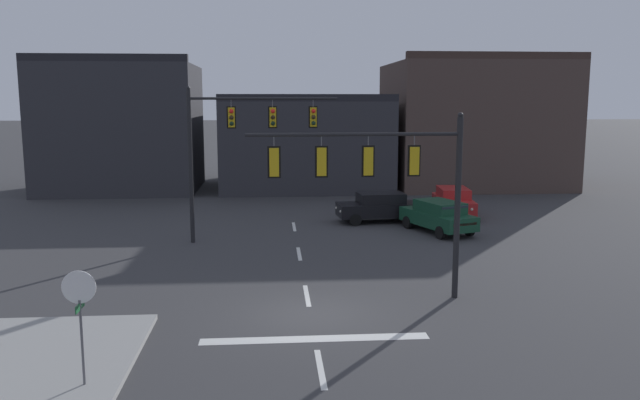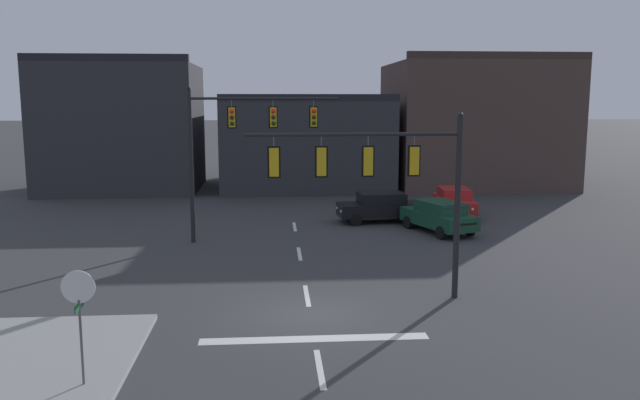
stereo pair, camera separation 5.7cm
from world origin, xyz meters
TOP-DOWN VIEW (x-y plane):
  - ground_plane at (0.00, 0.00)m, footprint 400.00×400.00m
  - sidewalk_near_corner at (-7.17, -4.00)m, footprint 5.00×8.00m
  - stop_bar_paint at (0.00, -2.00)m, footprint 6.40×0.50m
  - lane_centreline at (0.00, 2.00)m, footprint 0.16×26.40m
  - signal_mast_near_side at (2.47, 1.36)m, footprint 7.04×0.47m
  - signal_mast_far_side at (-2.70, 10.83)m, footprint 6.94×0.84m
  - stop_sign at (-5.49, -4.76)m, footprint 0.76×0.64m
  - car_lot_nearside at (7.19, 12.01)m, footprint 3.23×4.75m
  - car_lot_middle at (9.29, 16.57)m, footprint 2.25×4.58m
  - car_lot_farside at (4.67, 14.97)m, footprint 4.58×2.24m
  - building_row at (3.08, 29.96)m, footprint 38.55×12.56m

SIDE VIEW (x-z plane):
  - ground_plane at x=0.00m, z-range 0.00..0.00m
  - lane_centreline at x=0.00m, z-range 0.00..0.01m
  - stop_bar_paint at x=0.00m, z-range 0.00..0.01m
  - sidewalk_near_corner at x=-7.17m, z-range 0.00..0.15m
  - car_lot_nearside at x=7.19m, z-range 0.05..1.66m
  - car_lot_middle at x=9.29m, z-range 0.05..1.66m
  - car_lot_farside at x=4.67m, z-range 0.05..1.66m
  - stop_sign at x=-5.49m, z-range 0.73..3.56m
  - building_row at x=3.08m, z-range -0.73..9.17m
  - signal_mast_near_side at x=2.47m, z-range 1.16..7.35m
  - signal_mast_far_side at x=-2.70m, z-range 1.41..8.62m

